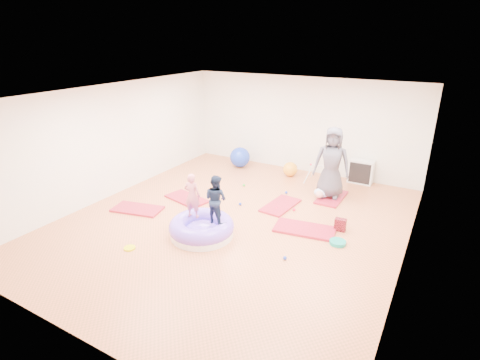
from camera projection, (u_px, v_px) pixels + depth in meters
The scene contains 19 objects.
room at pixel (233, 162), 7.82m from camera, with size 7.01×8.01×2.81m.
gym_mat_front_left at pixel (137, 209), 8.89m from camera, with size 1.16×0.58×0.05m, color #C1244E.
gym_mat_mid_left at pixel (187, 199), 9.45m from camera, with size 1.12×0.56×0.05m, color #C1244E.
gym_mat_center_back at pixel (280, 205), 9.08m from camera, with size 1.14×0.57×0.05m, color #C1244E.
gym_mat_right at pixel (305, 229), 7.96m from camera, with size 1.26×0.63×0.05m, color #C1244E.
gym_mat_rear_right at pixel (331, 197), 9.53m from camera, with size 1.14×0.57×0.05m, color #C1244E.
inflatable_cushion at pixel (202, 228), 7.71m from camera, with size 1.34×1.34×0.42m.
child_pink at pixel (192, 193), 7.63m from camera, with size 0.35×0.23×0.96m, color #CF6875.
child_navy at pixel (216, 197), 7.40m from camera, with size 0.49×0.38×1.01m, color #14203B.
adult_caregiver at pixel (332, 163), 9.22m from camera, with size 0.88×0.57×1.79m, color #454350.
infant at pixel (321, 193), 9.42m from camera, with size 0.39×0.40×0.23m.
ball_pit_balls at pixel (270, 207), 8.97m from camera, with size 2.48×2.94×0.07m.
exercise_ball_blue at pixel (240, 157), 11.71m from camera, with size 0.63×0.63×0.63m, color #1A39C6.
exercise_ball_orange at pixel (290, 169), 10.97m from camera, with size 0.42×0.42×0.42m, color orange.
infant_play_gym at pixel (319, 171), 10.39m from camera, with size 0.68×0.64×0.52m.
cube_shelf at pixel (361, 172), 10.41m from camera, with size 0.66×0.33×0.66m.
balance_disc at pixel (338, 242), 7.43m from camera, with size 0.32×0.32×0.07m, color #0E8F80.
backpack at pixel (340, 225), 7.92m from camera, with size 0.23×0.14×0.27m, color #A91B2C.
yellow_toy at pixel (130, 248), 7.27m from camera, with size 0.22×0.22×0.03m, color #DDE300.
Camera 1 is at (3.80, -6.38, 3.89)m, focal length 28.00 mm.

